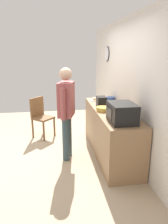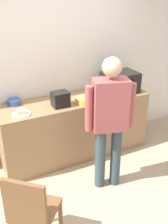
% 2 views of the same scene
% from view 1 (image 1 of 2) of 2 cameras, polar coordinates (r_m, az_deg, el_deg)
% --- Properties ---
extents(ground_plane, '(6.00, 6.00, 0.00)m').
position_cam_1_polar(ground_plane, '(4.45, -9.72, -10.25)').
color(ground_plane, tan).
extents(back_wall, '(5.40, 0.13, 2.60)m').
position_cam_1_polar(back_wall, '(4.31, 11.35, 7.03)').
color(back_wall, silver).
rests_on(back_wall, ground_plane).
extents(kitchen_counter, '(2.20, 0.62, 0.90)m').
position_cam_1_polar(kitchen_counter, '(4.15, 7.06, -5.32)').
color(kitchen_counter, '#93704C').
rests_on(kitchen_counter, ground_plane).
extents(microwave, '(0.50, 0.39, 0.30)m').
position_cam_1_polar(microwave, '(3.28, 10.31, -0.22)').
color(microwave, black).
rests_on(microwave, kitchen_counter).
extents(sandwich_plate, '(0.23, 0.23, 0.07)m').
position_cam_1_polar(sandwich_plate, '(4.73, 3.03, 3.40)').
color(sandwich_plate, white).
rests_on(sandwich_plate, kitchen_counter).
extents(salad_bowl, '(0.25, 0.25, 0.08)m').
position_cam_1_polar(salad_bowl, '(3.89, 5.21, 0.83)').
color(salad_bowl, gold).
rests_on(salad_bowl, kitchen_counter).
extents(cereal_bowl, '(0.19, 0.19, 0.07)m').
position_cam_1_polar(cereal_bowl, '(4.81, 7.20, 3.70)').
color(cereal_bowl, '#33519E').
rests_on(cereal_bowl, kitchen_counter).
extents(toaster, '(0.22, 0.18, 0.20)m').
position_cam_1_polar(toaster, '(4.20, 4.77, 2.86)').
color(toaster, black).
rests_on(toaster, kitchen_counter).
extents(fork_utensil, '(0.14, 0.13, 0.01)m').
position_cam_1_polar(fork_utensil, '(3.72, 12.79, -0.78)').
color(fork_utensil, silver).
rests_on(fork_utensil, kitchen_counter).
extents(spoon_utensil, '(0.03, 0.17, 0.01)m').
position_cam_1_polar(spoon_utensil, '(3.46, 14.00, -2.08)').
color(spoon_utensil, silver).
rests_on(spoon_utensil, kitchen_counter).
extents(person_standing, '(0.57, 0.34, 1.70)m').
position_cam_1_polar(person_standing, '(3.79, -4.81, 1.25)').
color(person_standing, '#31454E').
rests_on(person_standing, ground_plane).
extents(wooden_chair, '(0.57, 0.57, 0.94)m').
position_cam_1_polar(wooden_chair, '(5.02, -11.72, -0.88)').
color(wooden_chair, brown).
rests_on(wooden_chair, ground_plane).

